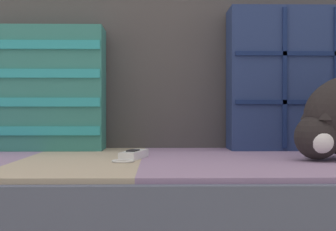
% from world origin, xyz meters
% --- Properties ---
extents(sofa_backrest, '(2.01, 0.14, 0.49)m').
position_xyz_m(sofa_backrest, '(0.00, 0.48, 0.67)').
color(sofa_backrest, '#474242').
rests_on(sofa_backrest, couch).
extents(throw_pillow_quilted, '(0.43, 0.14, 0.41)m').
position_xyz_m(throw_pillow_quilted, '(0.60, 0.33, 0.63)').
color(throw_pillow_quilted, navy).
rests_on(throw_pillow_quilted, couch).
extents(throw_pillow_striped, '(0.38, 0.14, 0.35)m').
position_xyz_m(throw_pillow_striped, '(-0.17, 0.33, 0.60)').
color(throw_pillow_striped, '#337A70').
rests_on(throw_pillow_striped, couch).
extents(game_remote_far, '(0.08, 0.19, 0.02)m').
position_xyz_m(game_remote_far, '(0.12, 0.04, 0.43)').
color(game_remote_far, white).
rests_on(game_remote_far, couch).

